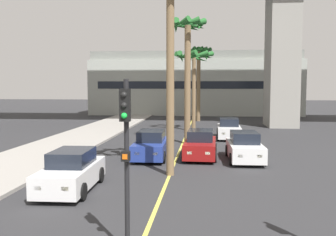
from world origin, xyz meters
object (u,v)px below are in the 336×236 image
Objects in this scene: traffic_light_median_near at (126,143)px; palm_tree_mid_median at (170,4)px; car_queue_third at (245,147)px; car_queue_front at (229,129)px; car_queue_fourth at (200,145)px; car_queue_second at (71,172)px; car_queue_fifth at (151,146)px; palm_tree_far_median at (199,62)px; palm_tree_farthest_median at (188,47)px; palm_tree_near_median at (194,63)px.

palm_tree_mid_median is (0.27, 8.13, 4.92)m from traffic_light_median_near.
car_queue_third is 0.44× the size of palm_tree_mid_median.
car_queue_front is 8.33m from car_queue_fourth.
palm_tree_mid_median is at bearing -106.84° from car_queue_fourth.
car_queue_second is 8.69m from car_queue_fourth.
palm_tree_mid_median is at bearing 88.12° from traffic_light_median_near.
car_queue_front is 8.67m from car_queue_third.
car_queue_front is 1.00× the size of car_queue_third.
car_queue_second is at bearing -107.67° from car_queue_fifth.
palm_tree_far_median is at bearing 84.51° from car_queue_fifth.
car_queue_fifth is 8.38m from palm_tree_farthest_median.
palm_tree_mid_median reaches higher than traffic_light_median_near.
palm_tree_far_median is (2.20, 22.85, 6.04)m from car_queue_fifth.
car_queue_front is 1.00× the size of car_queue_second.
car_queue_fifth is at bearing -119.55° from car_queue_front.
palm_tree_near_median is (0.84, 24.81, 3.36)m from traffic_light_median_near.
palm_tree_far_median is (-2.96, 22.98, 6.04)m from car_queue_third.
car_queue_fourth is at bearing 166.02° from car_queue_third.
car_queue_second is at bearing -141.44° from palm_tree_mid_median.
car_queue_front is 0.47× the size of palm_tree_farthest_median.
palm_tree_near_median is at bearing 123.37° from car_queue_front.
traffic_light_median_near reaches higher than car_queue_third.
car_queue_fourth is (-2.41, 0.60, 0.00)m from car_queue_third.
car_queue_fourth is 0.47× the size of palm_tree_farthest_median.
palm_tree_far_median is (0.18, 10.04, 0.69)m from palm_tree_near_median.
car_queue_fourth is 8.26m from palm_tree_mid_median.
car_queue_fifth is at bearing 110.45° from palm_tree_mid_median.
car_queue_third is at bearing -59.13° from palm_tree_farthest_median.
palm_tree_far_median reaches higher than car_queue_second.
car_queue_third is (0.32, -8.66, 0.00)m from car_queue_front.
palm_tree_farthest_median reaches higher than car_queue_fourth.
car_queue_second is at bearing 122.11° from traffic_light_median_near.
car_queue_fifth is at bearing -107.78° from palm_tree_farthest_median.
car_queue_second is 0.58× the size of palm_tree_near_median.
car_queue_third is at bearing -13.98° from car_queue_fourth.
car_queue_fourth is at bearing -104.50° from car_queue_front.
palm_tree_mid_median is 1.10× the size of palm_tree_far_median.
car_queue_third is at bearing -1.50° from car_queue_fifth.
palm_tree_mid_median is (-0.57, -16.67, 1.57)m from palm_tree_near_median.
car_queue_front and car_queue_third have the same top height.
traffic_light_median_near reaches higher than car_queue_second.
palm_tree_farthest_median is at bearing 120.87° from car_queue_third.
car_queue_second is 9.82m from car_queue_third.
palm_tree_near_median is at bearing 88.03° from palm_tree_mid_median.
palm_tree_mid_median is 26.74m from palm_tree_far_median.
palm_tree_near_median is at bearing 103.64° from car_queue_third.
palm_tree_mid_median is at bearing -92.02° from palm_tree_farthest_median.
palm_tree_far_median is (-0.55, 22.38, 6.04)m from car_queue_fourth.
car_queue_fourth is (4.89, 7.18, 0.00)m from car_queue_second.
palm_tree_far_median reaches higher than car_queue_front.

